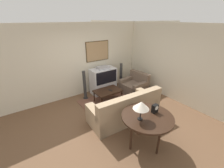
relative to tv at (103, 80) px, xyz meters
The scene contains 14 objects.
ground_plane 1.95m from the tv, 114.10° to the right, with size 12.00×12.00×0.00m, color brown.
wall_back 1.20m from the tv, 151.01° to the left, with size 12.00×0.10×2.70m.
wall_right 2.66m from the tv, 42.55° to the right, with size 0.06×12.00×2.70m.
area_rug 0.98m from the tv, 107.20° to the right, with size 1.96×1.43×0.01m.
tv is the anchor object (origin of this frame).
couch 1.96m from the tv, 102.67° to the right, with size 2.14×0.99×0.93m.
armchair 1.29m from the tv, 36.05° to the right, with size 0.91×0.99×0.82m.
coffee_table 0.79m from the tv, 109.84° to the right, with size 0.94×0.63×0.45m.
console_table 3.01m from the tv, 102.35° to the right, with size 1.17×1.17×0.80m.
table_lamp 3.12m from the tv, 106.56° to the right, with size 0.35×0.35×0.44m.
mantel_clock 2.98m from the tv, 97.82° to the right, with size 0.15×0.10×0.20m.
remote 0.83m from the tv, 103.70° to the right, with size 0.07×0.16×0.02m.
speaker_tower_left 0.85m from the tv, behind, with size 0.19×0.19×1.10m.
speaker_tower_right 0.85m from the tv, ahead, with size 0.19×0.19×1.10m.
Camera 1 is at (-2.13, -3.05, 2.82)m, focal length 24.00 mm.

